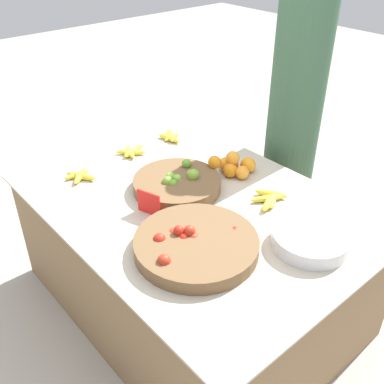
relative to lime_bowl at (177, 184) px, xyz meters
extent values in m
plane|color=#ADA599|center=(0.12, -0.02, -0.65)|extent=(12.00, 12.00, 0.00)
cube|color=olive|center=(0.12, -0.02, -0.35)|extent=(1.51, 1.08, 0.61)
cube|color=#BCB29E|center=(0.12, -0.02, -0.04)|extent=(1.57, 1.12, 0.01)
cylinder|color=brown|center=(0.00, 0.00, 0.00)|extent=(0.41, 0.41, 0.06)
sphere|color=#89BC42|center=(0.00, 0.08, 0.02)|extent=(0.04, 0.04, 0.04)
sphere|color=#89BC42|center=(0.00, 0.00, 0.03)|extent=(0.04, 0.04, 0.04)
sphere|color=#89BC42|center=(-0.04, -0.05, 0.00)|extent=(0.04, 0.04, 0.04)
sphere|color=#6BA333|center=(0.01, 0.01, 0.00)|extent=(0.05, 0.05, 0.05)
sphere|color=#7AB238|center=(-0.04, -0.01, 0.02)|extent=(0.05, 0.05, 0.05)
sphere|color=#6BA333|center=(-0.06, 0.11, 0.04)|extent=(0.05, 0.05, 0.05)
sphere|color=#6BA333|center=(-0.01, -0.05, 0.03)|extent=(0.05, 0.05, 0.05)
sphere|color=#6BA333|center=(0.02, -0.04, 0.02)|extent=(0.04, 0.04, 0.04)
sphere|color=#7AB238|center=(0.04, 0.06, 0.04)|extent=(0.06, 0.06, 0.06)
cylinder|color=brown|center=(0.39, -0.22, 0.00)|extent=(0.48, 0.48, 0.06)
sphere|color=red|center=(0.44, -0.06, 0.01)|extent=(0.04, 0.04, 0.04)
sphere|color=red|center=(0.29, -0.26, 0.01)|extent=(0.04, 0.04, 0.04)
sphere|color=red|center=(0.37, -0.22, 0.01)|extent=(0.05, 0.05, 0.05)
sphere|color=red|center=(0.32, -0.25, 0.04)|extent=(0.04, 0.04, 0.04)
sphere|color=red|center=(0.46, -0.18, -0.01)|extent=(0.04, 0.04, 0.04)
sphere|color=red|center=(0.38, -0.15, 0.00)|extent=(0.04, 0.04, 0.04)
sphere|color=red|center=(0.43, -0.25, -0.01)|extent=(0.04, 0.04, 0.04)
sphere|color=red|center=(0.41, -0.39, 0.03)|extent=(0.05, 0.05, 0.05)
sphere|color=red|center=(0.35, -0.22, 0.04)|extent=(0.05, 0.05, 0.05)
sphere|color=red|center=(0.35, -0.25, 0.02)|extent=(0.04, 0.04, 0.04)
sphere|color=red|center=(0.30, -0.33, 0.02)|extent=(0.05, 0.05, 0.05)
sphere|color=red|center=(0.41, -0.26, 0.00)|extent=(0.04, 0.04, 0.04)
sphere|color=orange|center=(0.08, 0.27, 0.00)|extent=(0.07, 0.07, 0.07)
sphere|color=orange|center=(0.02, 0.29, 0.01)|extent=(0.07, 0.07, 0.07)
sphere|color=orange|center=(0.04, 0.31, 0.01)|extent=(0.08, 0.08, 0.08)
sphere|color=orange|center=(0.10, 0.37, 0.01)|extent=(0.08, 0.08, 0.08)
sphere|color=orange|center=(0.13, 0.30, 0.00)|extent=(0.07, 0.07, 0.07)
sphere|color=orange|center=(0.06, 0.30, 0.05)|extent=(0.07, 0.07, 0.07)
sphere|color=orange|center=(0.03, 0.21, 0.05)|extent=(0.06, 0.06, 0.06)
cylinder|color=silver|center=(0.66, 0.13, 0.00)|extent=(0.30, 0.30, 0.06)
cube|color=red|center=(0.07, -0.22, 0.02)|extent=(0.11, 0.04, 0.11)
ellipsoid|color=yellow|center=(-0.40, -0.30, -0.02)|extent=(0.03, 0.13, 0.03)
ellipsoid|color=yellow|center=(-0.36, -0.29, -0.01)|extent=(0.13, 0.09, 0.03)
ellipsoid|color=yellow|center=(-0.38, -0.30, -0.01)|extent=(0.12, 0.13, 0.03)
ellipsoid|color=yellow|center=(-0.38, -0.30, -0.01)|extent=(0.14, 0.10, 0.03)
ellipsoid|color=yellow|center=(-0.45, 0.31, -0.01)|extent=(0.15, 0.11, 0.03)
ellipsoid|color=yellow|center=(-0.42, 0.30, -0.01)|extent=(0.14, 0.04, 0.03)
ellipsoid|color=yellow|center=(-0.43, 0.31, -0.02)|extent=(0.05, 0.12, 0.03)
ellipsoid|color=yellow|center=(-0.45, 0.29, -0.02)|extent=(0.11, 0.05, 0.03)
ellipsoid|color=yellow|center=(-0.43, 0.03, -0.02)|extent=(0.13, 0.14, 0.03)
ellipsoid|color=yellow|center=(-0.42, 0.02, -0.02)|extent=(0.12, 0.06, 0.03)
ellipsoid|color=yellow|center=(-0.45, 0.03, -0.02)|extent=(0.13, 0.10, 0.03)
ellipsoid|color=yellow|center=(-0.43, 0.05, -0.01)|extent=(0.08, 0.16, 0.04)
ellipsoid|color=yellow|center=(0.33, 0.28, -0.01)|extent=(0.14, 0.10, 0.03)
ellipsoid|color=yellow|center=(0.37, 0.24, -0.01)|extent=(0.09, 0.11, 0.03)
ellipsoid|color=yellow|center=(0.34, 0.24, -0.02)|extent=(0.10, 0.15, 0.03)
ellipsoid|color=yellow|center=(0.37, 0.22, -0.01)|extent=(0.09, 0.15, 0.04)
cylinder|color=#385B42|center=(0.05, 0.78, 0.06)|extent=(0.29, 0.29, 1.44)
camera|label=1|loc=(1.39, -1.10, 1.09)|focal=42.00mm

